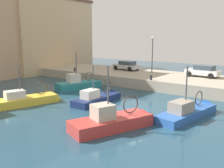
# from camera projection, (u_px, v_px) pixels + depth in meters

# --- Properties ---
(water_surface) EXTENTS (80.00, 80.00, 0.00)m
(water_surface) POSITION_uv_depth(u_px,v_px,m) (130.00, 108.00, 20.74)
(water_surface) COLOR navy
(water_surface) RESTS_ON ground
(quay_wall) EXTENTS (9.00, 56.00, 1.20)m
(quay_wall) POSITION_uv_depth(u_px,v_px,m) (182.00, 82.00, 29.64)
(quay_wall) COLOR #ADA08C
(quay_wall) RESTS_ON ground
(fishing_boat_navy) EXTENTS (6.04, 1.99, 4.23)m
(fishing_boat_navy) POSITION_uv_depth(u_px,v_px,m) (100.00, 100.00, 22.80)
(fishing_boat_navy) COLOR navy
(fishing_boat_navy) RESTS_ON ground
(fishing_boat_yellow) EXTENTS (6.60, 3.21, 4.29)m
(fishing_boat_yellow) POSITION_uv_depth(u_px,v_px,m) (29.00, 103.00, 21.94)
(fishing_boat_yellow) COLOR gold
(fishing_boat_yellow) RESTS_ON ground
(fishing_boat_blue) EXTENTS (7.09, 2.78, 4.65)m
(fishing_boat_blue) POSITION_uv_depth(u_px,v_px,m) (189.00, 114.00, 18.59)
(fishing_boat_blue) COLOR #2D60B7
(fishing_boat_blue) RESTS_ON ground
(fishing_boat_teal) EXTENTS (6.19, 3.75, 5.10)m
(fishing_boat_teal) POSITION_uv_depth(u_px,v_px,m) (81.00, 87.00, 29.02)
(fishing_boat_teal) COLOR teal
(fishing_boat_teal) RESTS_ON ground
(fishing_boat_red) EXTENTS (6.49, 3.91, 4.97)m
(fishing_boat_red) POSITION_uv_depth(u_px,v_px,m) (116.00, 126.00, 16.19)
(fishing_boat_red) COLOR #BC3833
(fishing_boat_red) RESTS_ON ground
(parked_car_white) EXTENTS (2.19, 4.02, 1.41)m
(parked_car_white) POSITION_uv_depth(u_px,v_px,m) (203.00, 71.00, 29.63)
(parked_car_white) COLOR silver
(parked_car_white) RESTS_ON quay_wall
(parked_car_silver) EXTENTS (2.23, 4.09, 1.34)m
(parked_car_silver) POSITION_uv_depth(u_px,v_px,m) (126.00, 65.00, 36.03)
(parked_car_silver) COLOR #B7B7BC
(parked_car_silver) RESTS_ON quay_wall
(mooring_bollard_mid) EXTENTS (0.28, 0.28, 0.55)m
(mooring_bollard_mid) POSITION_uv_depth(u_px,v_px,m) (151.00, 78.00, 27.42)
(mooring_bollard_mid) COLOR #2D2D33
(mooring_bollard_mid) RESTS_ON quay_wall
(mooring_bollard_north) EXTENTS (0.28, 0.28, 0.55)m
(mooring_bollard_north) POSITION_uv_depth(u_px,v_px,m) (75.00, 70.00, 34.56)
(mooring_bollard_north) COLOR #2D2D33
(mooring_bollard_north) RESTS_ON quay_wall
(quay_streetlamp) EXTENTS (0.36, 0.36, 4.83)m
(quay_streetlamp) POSITION_uv_depth(u_px,v_px,m) (153.00, 48.00, 33.04)
(quay_streetlamp) COLOR #38383D
(quay_streetlamp) RESTS_ON quay_wall
(waterfront_building_central) EXTENTS (8.45, 8.58, 14.58)m
(waterfront_building_central) POSITION_uv_depth(u_px,v_px,m) (29.00, 29.00, 40.78)
(waterfront_building_central) COLOR #D1B284
(waterfront_building_central) RESTS_ON ground
(waterfront_building_east) EXTENTS (10.51, 9.31, 13.09)m
(waterfront_building_east) POSITION_uv_depth(u_px,v_px,m) (58.00, 34.00, 48.63)
(waterfront_building_east) COLOR beige
(waterfront_building_east) RESTS_ON ground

